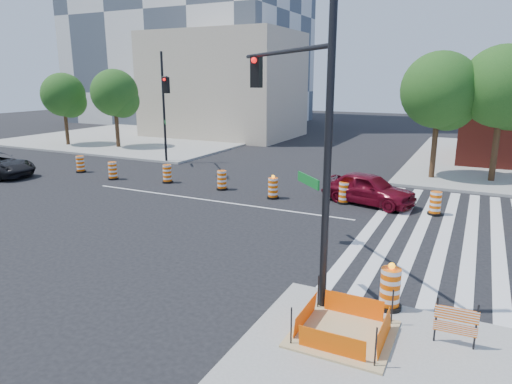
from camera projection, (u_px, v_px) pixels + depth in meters
ground at (212, 201)px, 22.02m from camera, size 120.00×120.00×0.00m
sidewalk_nw at (152, 136)px, 45.36m from camera, size 22.00×22.00×0.15m
crosswalk_east at (458, 234)px, 17.33m from camera, size 6.75×13.50×0.01m
lane_centerline at (212, 201)px, 22.02m from camera, size 14.00×0.12×0.01m
excavation_pit at (343, 332)px, 10.28m from camera, size 2.20×2.20×0.90m
beige_midrise at (224, 85)px, 45.07m from camera, size 14.00×10.00×10.00m
red_coupe at (368, 189)px, 21.30m from camera, size 4.64×2.77×1.48m
signal_pole_se at (299, 108)px, 11.95m from camera, size 4.45×4.48×8.17m
signal_pole_nw at (164, 98)px, 29.19m from camera, size 3.64×4.30×7.29m
pit_drum at (390, 290)px, 11.36m from camera, size 0.62×0.62×1.23m
barricade at (456, 321)px, 9.77m from camera, size 0.89×0.07×1.05m
tree_north_a at (64, 97)px, 38.44m from camera, size 3.63×3.63×6.16m
tree_north_b at (115, 96)px, 37.08m from camera, size 3.79×3.79×6.45m
tree_north_c at (440, 95)px, 25.38m from camera, size 4.25×4.25×7.23m
tree_north_d at (503, 91)px, 24.47m from camera, size 4.43×4.43×7.52m
median_drum_0 at (80, 165)px, 28.48m from camera, size 0.60×0.60×1.02m
median_drum_1 at (113, 171)px, 26.49m from camera, size 0.60×0.60×1.02m
median_drum_2 at (167, 174)px, 25.66m from camera, size 0.60×0.60×1.02m
median_drum_3 at (222, 181)px, 24.06m from camera, size 0.60×0.60×1.02m
median_drum_4 at (273, 189)px, 22.32m from camera, size 0.60×0.60×1.18m
median_drum_5 at (344, 194)px, 21.43m from camera, size 0.60×0.60×1.02m
median_drum_6 at (435, 204)px, 19.65m from camera, size 0.60×0.60×1.02m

